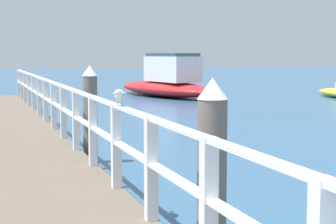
% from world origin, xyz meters
% --- Properties ---
extents(pier_deck, '(2.33, 24.85, 0.37)m').
position_xyz_m(pier_deck, '(0.00, 12.42, 0.18)').
color(pier_deck, brown).
rests_on(pier_deck, ground_plane).
extents(pier_railing, '(0.12, 23.37, 1.10)m').
position_xyz_m(pier_railing, '(1.08, 12.42, 1.04)').
color(pier_railing, white).
rests_on(pier_railing, pier_deck).
extents(dock_piling_near, '(0.29, 0.29, 1.89)m').
position_xyz_m(dock_piling_near, '(1.46, 4.73, 0.95)').
color(dock_piling_near, '#6B6056').
rests_on(dock_piling_near, ground_plane).
extents(dock_piling_far, '(0.29, 0.29, 1.89)m').
position_xyz_m(dock_piling_far, '(1.46, 10.72, 0.95)').
color(dock_piling_far, '#6B6056').
rests_on(dock_piling_far, ground_plane).
extents(seagull_foreground, '(0.24, 0.47, 0.21)m').
position_xyz_m(seagull_foreground, '(1.08, 6.79, 1.60)').
color(seagull_foreground, white).
rests_on(seagull_foreground, pier_railing).
extents(boat_1, '(4.05, 7.81, 2.14)m').
position_xyz_m(boat_1, '(8.39, 26.68, 0.71)').
color(boat_1, red).
rests_on(boat_1, ground_plane).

